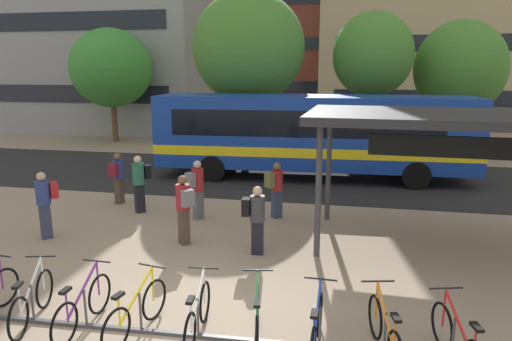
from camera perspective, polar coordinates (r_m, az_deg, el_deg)
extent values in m
plane|color=gray|center=(8.08, -7.65, -19.06)|extent=(200.00, 200.00, 0.00)
cube|color=#232326|center=(18.31, 3.66, -0.75)|extent=(80.00, 7.20, 0.01)
cube|color=#14389E|center=(17.87, 7.09, 4.87)|extent=(12.10, 3.08, 2.70)
cube|color=yellow|center=(17.97, 7.03, 2.82)|extent=(12.12, 3.11, 0.36)
cube|color=black|center=(18.43, 24.53, 7.61)|extent=(1.10, 2.34, 0.40)
cube|color=black|center=(18.66, 25.86, 4.87)|extent=(0.18, 2.19, 1.40)
cube|color=black|center=(19.07, 6.33, 6.60)|extent=(9.83, 0.50, 0.97)
cube|color=black|center=(16.60, 5.95, 5.72)|extent=(9.83, 0.50, 0.97)
cylinder|color=black|center=(19.49, 18.08, 0.96)|extent=(1.01, 0.34, 1.00)
cylinder|color=black|center=(17.27, 19.27, -0.57)|extent=(1.01, 0.34, 1.00)
cylinder|color=black|center=(19.68, -3.80, 1.67)|extent=(1.01, 0.34, 1.00)
cylinder|color=black|center=(17.48, -5.43, 0.24)|extent=(1.01, 0.34, 1.00)
cube|color=#47474C|center=(8.01, -10.67, -19.25)|extent=(9.62, 0.44, 0.06)
cylinder|color=#47474C|center=(8.89, -26.03, -14.62)|extent=(0.04, 0.04, 0.70)
cylinder|color=#47474C|center=(8.41, -20.43, -15.72)|extent=(0.04, 0.04, 0.70)
cylinder|color=#47474C|center=(8.01, -14.16, -16.78)|extent=(0.04, 0.04, 0.70)
cylinder|color=#47474C|center=(7.71, -7.24, -17.71)|extent=(0.04, 0.04, 0.70)
cylinder|color=#47474C|center=(7.52, 0.20, -18.43)|extent=(0.04, 0.04, 0.70)
cylinder|color=#47474C|center=(7.46, 7.95, -18.87)|extent=(0.04, 0.04, 0.70)
cylinder|color=#47474C|center=(7.51, 15.73, -18.99)|extent=(0.04, 0.04, 0.70)
cylinder|color=#47474C|center=(7.69, 23.26, -18.80)|extent=(0.04, 0.04, 0.70)
torus|color=black|center=(9.70, -28.83, -12.60)|extent=(0.10, 0.71, 0.70)
cylinder|color=#702893|center=(9.57, -29.12, -10.93)|extent=(0.03, 0.03, 0.65)
torus|color=black|center=(9.33, -24.78, -13.18)|extent=(0.21, 0.69, 0.70)
torus|color=black|center=(8.50, -27.42, -16.04)|extent=(0.21, 0.69, 0.70)
cube|color=silver|center=(8.80, -26.18, -12.66)|extent=(0.25, 0.90, 0.58)
cylinder|color=silver|center=(8.47, -27.32, -14.15)|extent=(0.04, 0.04, 0.55)
cube|color=black|center=(8.36, -27.50, -12.53)|extent=(0.15, 0.24, 0.05)
cylinder|color=silver|center=(9.19, -25.01, -11.46)|extent=(0.04, 0.04, 0.65)
cylinder|color=black|center=(9.07, -25.19, -9.64)|extent=(0.51, 0.15, 0.03)
torus|color=black|center=(8.79, -18.84, -14.30)|extent=(0.05, 0.70, 0.70)
torus|color=black|center=(8.04, -22.70, -17.27)|extent=(0.05, 0.70, 0.70)
cube|color=#702893|center=(8.28, -20.76, -13.75)|extent=(0.05, 0.92, 0.58)
cylinder|color=#702893|center=(7.99, -22.45, -15.31)|extent=(0.03, 0.03, 0.55)
cube|color=black|center=(7.87, -22.61, -13.60)|extent=(0.10, 0.22, 0.05)
cylinder|color=#702893|center=(8.64, -19.06, -12.49)|extent=(0.03, 0.03, 0.65)
cylinder|color=black|center=(8.51, -19.21, -10.57)|extent=(0.52, 0.04, 0.03)
torus|color=black|center=(8.35, -12.52, -15.38)|extent=(0.17, 0.70, 0.70)
torus|color=black|center=(7.64, -16.98, -18.48)|extent=(0.17, 0.70, 0.70)
cube|color=yellow|center=(7.85, -14.67, -14.81)|extent=(0.19, 0.91, 0.58)
cylinder|color=yellow|center=(7.58, -16.63, -16.43)|extent=(0.03, 0.03, 0.55)
cube|color=black|center=(7.46, -16.76, -14.65)|extent=(0.14, 0.23, 0.05)
cylinder|color=yellow|center=(8.19, -12.70, -13.50)|extent=(0.04, 0.04, 0.65)
cylinder|color=black|center=(8.06, -12.81, -11.49)|extent=(0.52, 0.12, 0.03)
torus|color=black|center=(8.14, -6.38, -15.91)|extent=(0.10, 0.71, 0.70)
torus|color=black|center=(7.29, -8.23, -19.67)|extent=(0.10, 0.71, 0.70)
cube|color=silver|center=(7.57, -7.27, -15.56)|extent=(0.11, 0.92, 0.58)
cylinder|color=silver|center=(7.23, -8.09, -17.49)|extent=(0.03, 0.03, 0.55)
cube|color=black|center=(7.11, -8.16, -15.65)|extent=(0.12, 0.23, 0.05)
cylinder|color=silver|center=(7.98, -6.47, -14.00)|extent=(0.03, 0.03, 0.65)
cylinder|color=black|center=(7.84, -6.52, -11.94)|extent=(0.52, 0.07, 0.03)
torus|color=black|center=(8.02, 0.19, -16.30)|extent=(0.17, 0.70, 0.70)
torus|color=black|center=(7.14, 0.11, -20.26)|extent=(0.17, 0.70, 0.70)
cube|color=#1E7F38|center=(7.44, 0.16, -16.01)|extent=(0.20, 0.91, 0.58)
cylinder|color=#1E7F38|center=(7.09, 0.12, -18.03)|extent=(0.03, 0.03, 0.55)
cube|color=black|center=(6.96, 0.12, -16.16)|extent=(0.14, 0.23, 0.05)
cylinder|color=#1E7F38|center=(7.85, 0.19, -14.37)|extent=(0.04, 0.04, 0.65)
cylinder|color=black|center=(7.72, 0.20, -12.29)|extent=(0.52, 0.12, 0.03)
torus|color=black|center=(7.80, 7.90, -17.30)|extent=(0.07, 0.71, 0.70)
cube|color=#1E3DB2|center=(7.23, 7.59, -17.06)|extent=(0.06, 0.92, 0.58)
cylinder|color=#1E3DB2|center=(6.88, 7.20, -19.17)|extent=(0.03, 0.03, 0.55)
cube|color=black|center=(6.75, 7.27, -17.26)|extent=(0.11, 0.22, 0.05)
cylinder|color=#1E3DB2|center=(7.64, 7.96, -15.33)|extent=(0.03, 0.03, 0.65)
cylinder|color=black|center=(7.49, 8.03, -13.21)|extent=(0.52, 0.04, 0.03)
torus|color=black|center=(7.90, 14.58, -17.20)|extent=(0.20, 0.70, 0.70)
cube|color=orange|center=(7.34, 15.80, -16.93)|extent=(0.23, 0.90, 0.58)
cylinder|color=orange|center=(7.02, 16.85, -18.97)|extent=(0.04, 0.04, 0.55)
cube|color=black|center=(6.89, 17.00, -17.09)|extent=(0.15, 0.24, 0.05)
cylinder|color=orange|center=(7.74, 14.76, -15.25)|extent=(0.04, 0.04, 0.65)
cylinder|color=black|center=(7.60, 14.89, -13.15)|extent=(0.51, 0.14, 0.03)
torus|color=black|center=(8.01, 22.09, -17.36)|extent=(0.22, 0.69, 0.70)
cube|color=red|center=(7.48, 23.94, -17.02)|extent=(0.26, 0.90, 0.58)
cube|color=black|center=(7.05, 25.73, -17.11)|extent=(0.15, 0.24, 0.05)
cylinder|color=red|center=(7.84, 22.34, -15.43)|extent=(0.04, 0.04, 0.65)
cylinder|color=black|center=(7.71, 22.54, -13.36)|extent=(0.51, 0.16, 0.03)
cylinder|color=#38383D|center=(10.37, 7.76, -2.70)|extent=(0.15, 0.15, 3.02)
cylinder|color=#38383D|center=(12.95, 9.01, 0.35)|extent=(0.15, 0.15, 3.02)
cube|color=#28282D|center=(11.50, 23.15, 6.09)|extent=(6.67, 3.73, 0.20)
cube|color=black|center=(10.11, 24.24, 2.64)|extent=(3.67, 0.23, 0.44)
cube|color=black|center=(14.12, -14.25, -3.38)|extent=(0.32, 0.33, 0.86)
cylinder|color=#23664C|center=(13.94, -14.41, -0.40)|extent=(0.48, 0.48, 0.64)
sphere|color=beige|center=(13.85, -14.51, 1.34)|extent=(0.22, 0.22, 0.22)
cube|color=black|center=(14.04, -13.46, -0.12)|extent=(0.33, 0.32, 0.40)
cube|color=#47382D|center=(11.42, -8.94, -6.91)|extent=(0.33, 0.32, 0.88)
cylinder|color=maroon|center=(11.20, -9.07, -3.27)|extent=(0.48, 0.48, 0.63)
sphere|color=brown|center=(11.09, -9.14, -1.17)|extent=(0.22, 0.22, 0.22)
cube|color=slate|center=(10.96, -8.47, -3.42)|extent=(0.32, 0.33, 0.40)
cube|color=#47382D|center=(15.24, -16.62, -2.43)|extent=(0.23, 0.28, 0.82)
cylinder|color=navy|center=(15.08, -16.79, 0.16)|extent=(0.37, 0.37, 0.58)
sphere|color=brown|center=(15.00, -16.88, 1.66)|extent=(0.22, 0.22, 0.22)
cube|color=maroon|center=(14.86, -17.34, 0.06)|extent=(0.30, 0.21, 0.40)
cube|color=#2D3851|center=(13.25, 2.59, -4.14)|extent=(0.32, 0.33, 0.82)
cylinder|color=maroon|center=(13.07, 2.62, -1.20)|extent=(0.48, 0.48, 0.57)
sphere|color=brown|center=(12.98, 2.63, 0.50)|extent=(0.22, 0.22, 0.22)
cube|color=#56602D|center=(12.91, 1.70, -1.24)|extent=(0.33, 0.32, 0.40)
cube|color=black|center=(10.71, 0.18, -8.32)|extent=(0.27, 0.21, 0.80)
cylinder|color=#333338|center=(10.48, 0.18, -4.74)|extent=(0.36, 0.36, 0.60)
sphere|color=tan|center=(10.37, 0.18, -2.59)|extent=(0.22, 0.22, 0.22)
cube|color=black|center=(10.51, -1.23, -4.53)|extent=(0.19, 0.29, 0.40)
cube|color=#565660|center=(13.21, -7.17, -4.24)|extent=(0.31, 0.33, 0.85)
cylinder|color=maroon|center=(13.01, -7.26, -1.11)|extent=(0.47, 0.47, 0.64)
sphere|color=tan|center=(12.92, -7.32, 0.74)|extent=(0.22, 0.22, 0.22)
cube|color=slate|center=(12.85, -8.17, -1.17)|extent=(0.33, 0.30, 0.40)
cube|color=#2D3851|center=(12.80, -24.67, -5.75)|extent=(0.33, 0.32, 0.90)
cylinder|color=navy|center=(12.60, -24.98, -2.50)|extent=(0.48, 0.48, 0.60)
sphere|color=tan|center=(12.50, -25.15, -0.68)|extent=(0.22, 0.22, 0.22)
cube|color=#B21E23|center=(12.62, -23.83, -2.22)|extent=(0.32, 0.33, 0.40)
cylinder|color=brown|center=(28.16, -17.15, 5.82)|extent=(0.32, 0.32, 2.34)
ellipsoid|color=#388433|center=(27.99, -17.56, 12.04)|extent=(4.58, 4.58, 4.44)
cylinder|color=brown|center=(22.09, 13.87, 5.40)|extent=(0.32, 0.32, 3.18)
ellipsoid|color=#427A2D|center=(21.94, 14.32, 13.75)|extent=(3.60, 3.60, 3.82)
cylinder|color=brown|center=(24.27, 23.35, 4.30)|extent=(0.32, 0.32, 2.30)
ellipsoid|color=#427A2D|center=(24.07, 23.99, 11.48)|extent=(4.20, 4.20, 4.45)
cylinder|color=brown|center=(21.49, -0.89, 5.33)|extent=(0.32, 0.32, 3.01)
ellipsoid|color=#427A2D|center=(21.34, -0.93, 14.98)|extent=(5.04, 5.04, 4.95)
cube|color=gray|center=(38.02, -18.88, 18.83)|extent=(17.74, 12.92, 17.53)
cube|color=black|center=(32.29, -23.87, 8.72)|extent=(15.61, 0.06, 1.10)
cube|color=black|center=(32.37, -24.58, 16.46)|extent=(15.61, 0.06, 1.10)
cube|color=black|center=(34.46, 23.87, 8.18)|extent=(16.80, 0.06, 1.10)
cube|color=black|center=(34.43, 24.43, 14.26)|extent=(16.80, 0.06, 1.10)
cube|color=brown|center=(51.14, 7.16, 16.87)|extent=(15.29, 12.19, 16.20)
cube|color=black|center=(44.92, 6.37, 10.25)|extent=(13.45, 0.06, 1.10)
cube|color=black|center=(44.94, 6.50, 15.41)|extent=(13.45, 0.06, 1.10)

